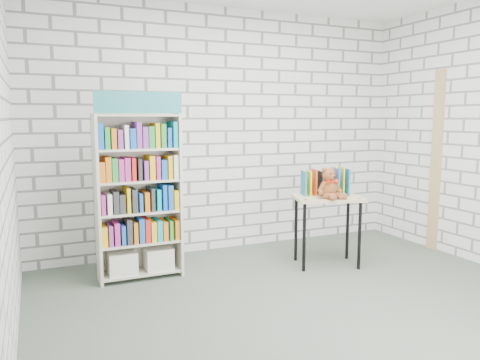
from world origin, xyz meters
name	(u,v)px	position (x,y,z in m)	size (l,w,h in m)	color
ground	(318,308)	(0.00, 0.00, 0.00)	(4.50, 4.50, 0.00)	#495548
room_shell	(323,88)	(0.00, 0.00, 1.78)	(4.52, 4.02, 2.81)	silver
bookshelf	(138,195)	(-1.18, 1.36, 0.82)	(0.80, 0.31, 1.79)	beige
display_table	(327,206)	(0.72, 0.94, 0.63)	(0.80, 0.66, 0.74)	tan
table_books	(325,181)	(0.75, 1.05, 0.88)	(0.52, 0.35, 0.28)	teal
teddy_bear	(330,186)	(0.67, 0.85, 0.87)	(0.30, 0.28, 0.32)	brown
door_trim	(436,161)	(2.23, 0.95, 1.05)	(0.05, 0.12, 2.10)	tan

